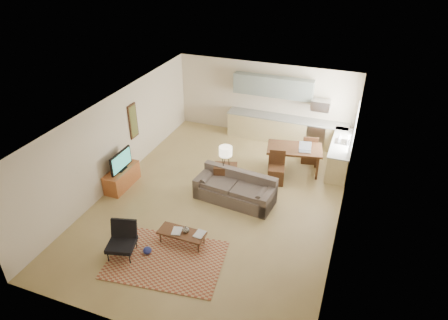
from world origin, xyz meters
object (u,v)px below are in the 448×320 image
at_px(armchair, 121,242).
at_px(dining_table, 293,160).
at_px(sofa, 235,188).
at_px(tv_credenza, 122,178).
at_px(coffee_table, 182,238).
at_px(console_table, 225,176).

height_order(armchair, dining_table, dining_table).
distance_m(sofa, dining_table, 2.44).
bearing_deg(dining_table, armchair, -131.16).
xyz_separation_m(armchair, tv_credenza, (-1.62, 2.51, -0.12)).
xyz_separation_m(coffee_table, armchair, (-1.14, -0.86, 0.23)).
distance_m(sofa, console_table, 0.69).
bearing_deg(armchair, console_table, 55.44).
relative_size(armchair, dining_table, 0.49).
height_order(sofa, dining_table, dining_table).
distance_m(coffee_table, tv_credenza, 3.22).
height_order(coffee_table, dining_table, dining_table).
relative_size(sofa, coffee_table, 1.99).
height_order(coffee_table, tv_credenza, tv_credenza).
height_order(tv_credenza, dining_table, dining_table).
bearing_deg(armchair, tv_credenza, 108.44).
height_order(tv_credenza, console_table, console_table).
bearing_deg(coffee_table, console_table, 87.35).
bearing_deg(dining_table, coffee_table, -124.32).
distance_m(coffee_table, armchair, 1.45).
height_order(console_table, dining_table, dining_table).
bearing_deg(console_table, coffee_table, -109.04).
distance_m(sofa, coffee_table, 2.23).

